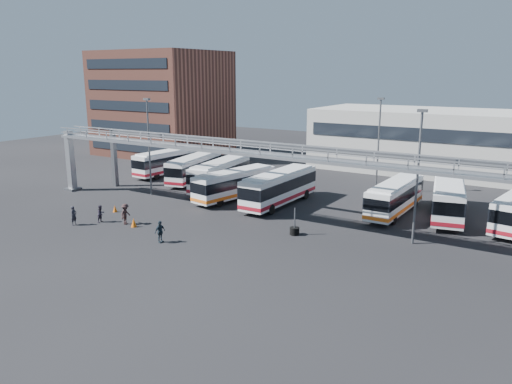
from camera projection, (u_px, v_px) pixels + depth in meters
The scene contains 21 objects.
ground at pixel (232, 242), 38.65m from camera, with size 140.00×140.00×0.00m, color black.
gantry at pixel (270, 161), 42.21m from camera, with size 51.40×5.15×7.10m.
apartment_building at pixel (162, 103), 79.03m from camera, with size 18.00×15.00×16.00m, color brown.
warehouse at pixel (481, 144), 62.89m from camera, with size 42.00×14.00×8.00m, color #9E9E99.
light_pole_left at pixel (149, 142), 52.15m from camera, with size 0.70×0.35×10.21m.
light_pole_mid at pixel (418, 170), 36.91m from camera, with size 0.70×0.35×10.21m.
light_pole_back at pixel (379, 140), 53.40m from camera, with size 0.70×0.35×10.21m.
bus_0 at pixel (169, 161), 63.73m from camera, with size 2.94×10.42×3.13m.
bus_1 at pixel (195, 167), 59.62m from camera, with size 4.36×10.55×3.12m.
bus_2 at pixel (220, 174), 55.62m from camera, with size 3.97×10.86×3.22m.
bus_3 at pixel (235, 183), 51.21m from camera, with size 4.12×10.33×3.06m.
bus_4 at pixel (279, 187), 49.02m from camera, with size 2.68×10.98×3.32m.
bus_6 at pixel (395, 196), 45.80m from camera, with size 2.57×10.13×3.06m.
bus_7 at pixel (448, 197), 44.84m from camera, with size 4.78×11.40×3.38m.
pedestrian_a at pixel (74, 216), 42.70m from camera, with size 0.61×0.40×1.68m, color black.
pedestrian_b at pixel (101, 214), 43.53m from camera, with size 0.75×0.58×1.54m, color #2A2432.
pedestrian_c at pixel (125, 214), 42.90m from camera, with size 1.18×0.68×1.83m, color black.
pedestrian_d at pixel (160, 232), 38.30m from camera, with size 1.01×0.42×1.73m, color #1B2732.
cone_left at pixel (115, 209), 46.83m from camera, with size 0.41×0.41×0.65m, color #DA5D0C.
cone_right at pixel (134, 223), 42.26m from camera, with size 0.48×0.48×0.77m, color #DA5D0C.
tire_stack at pixel (295, 230), 40.24m from camera, with size 0.79×0.79×2.24m.
Camera 1 is at (21.01, -30.13, 12.79)m, focal length 35.00 mm.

